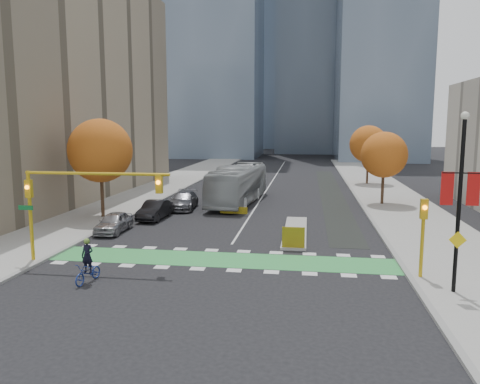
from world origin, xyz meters
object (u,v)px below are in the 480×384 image
(traffic_signal_east, at_px, (423,226))
(bus, at_px, (238,184))
(parked_car_a, at_px, (114,222))
(tree_east_far, at_px, (368,144))
(cyclist, at_px, (88,268))
(parked_car_c, at_px, (184,200))
(tree_west, at_px, (100,151))
(banner_lamppost, at_px, (460,195))
(tree_east_near, at_px, (384,155))
(parked_car_b, at_px, (155,210))
(hazard_board, at_px, (293,237))
(traffic_signal_west, at_px, (72,193))

(traffic_signal_east, distance_m, bus, 25.12)
(traffic_signal_east, distance_m, parked_car_a, 21.07)
(tree_east_far, relative_size, cyclist, 3.41)
(bus, height_order, parked_car_c, bus)
(tree_west, distance_m, bus, 14.14)
(bus, relative_size, parked_car_a, 3.17)
(banner_lamppost, relative_size, cyclist, 3.69)
(cyclist, bearing_deg, tree_west, 121.68)
(tree_west, height_order, tree_east_near, tree_west)
(tree_east_far, distance_m, cyclist, 45.43)
(bus, bearing_deg, banner_lamppost, -55.32)
(parked_car_b, bearing_deg, hazard_board, -32.62)
(tree_west, relative_size, traffic_signal_east, 2.01)
(hazard_board, bearing_deg, tree_east_near, 65.80)
(tree_east_far, bearing_deg, parked_car_b, -127.96)
(tree_west, xyz_separation_m, traffic_signal_west, (4.07, -12.51, -1.58))
(parked_car_c, bearing_deg, bus, 37.28)
(hazard_board, height_order, parked_car_a, parked_car_a)
(hazard_board, bearing_deg, parked_car_a, 166.90)
(banner_lamppost, bearing_deg, tree_west, 148.32)
(cyclist, bearing_deg, bus, 90.88)
(traffic_signal_east, height_order, cyclist, traffic_signal_east)
(traffic_signal_east, bearing_deg, traffic_signal_west, -179.99)
(tree_west, distance_m, banner_lamppost, 27.63)
(tree_east_near, xyz_separation_m, traffic_signal_west, (-19.93, -22.51, -0.83))
(banner_lamppost, xyz_separation_m, bus, (-13.50, 23.77, -2.72))
(tree_east_near, height_order, parked_car_c, tree_east_near)
(hazard_board, xyz_separation_m, parked_car_c, (-10.50, 13.03, -0.01))
(traffic_signal_west, distance_m, parked_car_c, 18.09)
(traffic_signal_west, bearing_deg, bus, 74.75)
(traffic_signal_east, bearing_deg, bus, 119.85)
(tree_east_far, xyz_separation_m, parked_car_a, (-21.50, -30.77, -4.51))
(bus, bearing_deg, parked_car_b, -116.74)
(hazard_board, xyz_separation_m, bus, (-6.00, 17.06, 1.09))
(hazard_board, relative_size, cyclist, 0.62)
(tree_east_far, bearing_deg, parked_car_c, -132.45)
(traffic_signal_east, xyz_separation_m, banner_lamppost, (1.00, -2.00, 1.88))
(hazard_board, xyz_separation_m, cyclist, (-9.80, -7.54, -0.05))
(bus, relative_size, parked_car_b, 2.93)
(traffic_signal_east, bearing_deg, tree_east_near, 86.19)
(traffic_signal_east, distance_m, cyclist, 16.66)
(traffic_signal_east, bearing_deg, cyclist, -170.15)
(banner_lamppost, height_order, cyclist, banner_lamppost)
(tree_east_far, bearing_deg, bus, -130.89)
(tree_east_near, distance_m, parked_car_c, 19.54)
(bus, distance_m, parked_car_c, 6.15)
(parked_car_b, bearing_deg, parked_car_c, 79.60)
(traffic_signal_east, bearing_deg, parked_car_b, 144.88)
(hazard_board, distance_m, banner_lamppost, 10.76)
(parked_car_a, xyz_separation_m, parked_car_b, (1.40, 5.00, 0.03))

